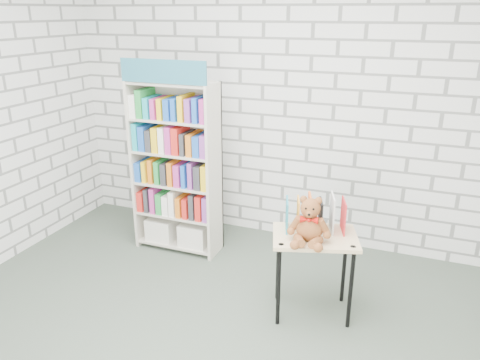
% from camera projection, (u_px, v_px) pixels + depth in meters
% --- Properties ---
extents(ground, '(4.50, 4.50, 0.00)m').
position_uv_depth(ground, '(198.00, 355.00, 3.20)').
color(ground, '#424D41').
rests_on(ground, ground).
extents(room_shell, '(4.52, 4.02, 2.81)m').
position_uv_depth(room_shell, '(188.00, 94.00, 2.59)').
color(room_shell, silver).
rests_on(room_shell, ground).
extents(bookshelf, '(0.82, 0.32, 1.83)m').
position_uv_depth(bookshelf, '(176.00, 167.00, 4.39)').
color(bookshelf, beige).
rests_on(bookshelf, ground).
extents(display_table, '(0.72, 0.59, 0.66)m').
position_uv_depth(display_table, '(314.00, 247.00, 3.47)').
color(display_table, '#DDB884').
rests_on(display_table, ground).
extents(table_books, '(0.47, 0.31, 0.26)m').
position_uv_depth(table_books, '(315.00, 214.00, 3.49)').
color(table_books, teal).
rests_on(table_books, display_table).
extents(teddy_bear, '(0.31, 0.29, 0.34)m').
position_uv_depth(teddy_bear, '(309.00, 224.00, 3.30)').
color(teddy_bear, brown).
rests_on(teddy_bear, display_table).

